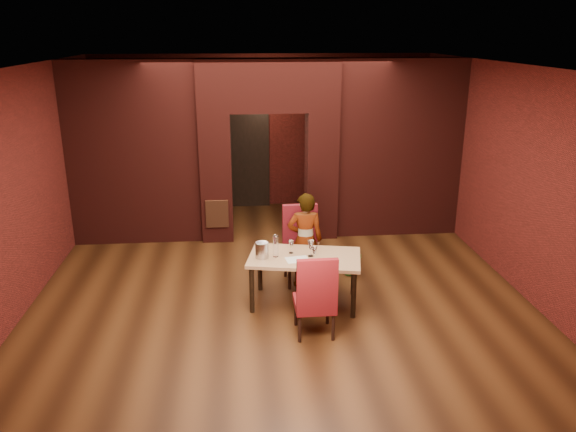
# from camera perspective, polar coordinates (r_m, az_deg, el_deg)

# --- Properties ---
(floor) EXTENTS (8.00, 8.00, 0.00)m
(floor) POSITION_cam_1_polar(r_m,az_deg,el_deg) (8.66, -1.06, -6.59)
(floor) COLOR #442511
(floor) RESTS_ON ground
(ceiling) EXTENTS (7.00, 8.00, 0.04)m
(ceiling) POSITION_cam_1_polar(r_m,az_deg,el_deg) (7.86, -1.20, 15.05)
(ceiling) COLOR silver
(ceiling) RESTS_ON ground
(wall_back) EXTENTS (7.00, 0.04, 3.20)m
(wall_back) POSITION_cam_1_polar(r_m,az_deg,el_deg) (12.02, -2.52, 8.53)
(wall_back) COLOR maroon
(wall_back) RESTS_ON ground
(wall_front) EXTENTS (7.00, 0.04, 3.20)m
(wall_front) POSITION_cam_1_polar(r_m,az_deg,el_deg) (4.39, 2.70, -9.66)
(wall_front) COLOR maroon
(wall_front) RESTS_ON ground
(wall_left) EXTENTS (0.04, 8.00, 3.20)m
(wall_left) POSITION_cam_1_polar(r_m,az_deg,el_deg) (8.62, -25.06, 2.82)
(wall_left) COLOR maroon
(wall_left) RESTS_ON ground
(wall_right) EXTENTS (0.04, 8.00, 3.20)m
(wall_right) POSITION_cam_1_polar(r_m,az_deg,el_deg) (9.05, 21.60, 3.95)
(wall_right) COLOR maroon
(wall_right) RESTS_ON ground
(pillar_left) EXTENTS (0.55, 0.55, 2.30)m
(pillar_left) POSITION_cam_1_polar(r_m,az_deg,el_deg) (10.15, -7.30, 3.95)
(pillar_left) COLOR maroon
(pillar_left) RESTS_ON ground
(pillar_right) EXTENTS (0.55, 0.55, 2.30)m
(pillar_right) POSITION_cam_1_polar(r_m,az_deg,el_deg) (10.26, 3.39, 4.22)
(pillar_right) COLOR maroon
(pillar_right) RESTS_ON ground
(lintel) EXTENTS (2.45, 0.55, 0.90)m
(lintel) POSITION_cam_1_polar(r_m,az_deg,el_deg) (9.89, -2.03, 13.12)
(lintel) COLOR maroon
(lintel) RESTS_ON ground
(wing_wall_left) EXTENTS (2.28, 0.35, 3.20)m
(wing_wall_left) POSITION_cam_1_polar(r_m,az_deg,el_deg) (10.21, -15.39, 6.11)
(wing_wall_left) COLOR maroon
(wing_wall_left) RESTS_ON ground
(wing_wall_right) EXTENTS (2.28, 0.35, 3.20)m
(wing_wall_right) POSITION_cam_1_polar(r_m,az_deg,el_deg) (10.46, 11.17, 6.71)
(wing_wall_right) COLOR maroon
(wing_wall_right) RESTS_ON ground
(vent_panel) EXTENTS (0.40, 0.03, 0.50)m
(vent_panel) POSITION_cam_1_polar(r_m,az_deg,el_deg) (10.04, -7.21, 0.21)
(vent_panel) COLOR #974D2C
(vent_panel) RESTS_ON ground
(rear_door) EXTENTS (0.90, 0.08, 2.10)m
(rear_door) POSITION_cam_1_polar(r_m,az_deg,el_deg) (12.06, -4.38, 5.86)
(rear_door) COLOR black
(rear_door) RESTS_ON ground
(rear_door_frame) EXTENTS (1.02, 0.04, 2.22)m
(rear_door_frame) POSITION_cam_1_polar(r_m,az_deg,el_deg) (12.02, -4.37, 5.82)
(rear_door_frame) COLOR black
(rear_door_frame) RESTS_ON ground
(dining_table) EXTENTS (1.65, 1.14, 0.71)m
(dining_table) POSITION_cam_1_polar(r_m,az_deg,el_deg) (7.85, 1.68, -6.49)
(dining_table) COLOR tan
(dining_table) RESTS_ON ground
(chair_far) EXTENTS (0.56, 0.56, 1.17)m
(chair_far) POSITION_cam_1_polar(r_m,az_deg,el_deg) (8.41, 1.45, -3.07)
(chair_far) COLOR maroon
(chair_far) RESTS_ON ground
(chair_near) EXTENTS (0.50, 0.50, 1.09)m
(chair_near) POSITION_cam_1_polar(r_m,az_deg,el_deg) (7.04, 2.71, -7.88)
(chair_near) COLOR maroon
(chair_near) RESTS_ON ground
(person_seated) EXTENTS (0.54, 0.36, 1.44)m
(person_seated) POSITION_cam_1_polar(r_m,az_deg,el_deg) (8.26, 1.74, -2.46)
(person_seated) COLOR white
(person_seated) RESTS_ON ground
(wine_glass_a) EXTENTS (0.07, 0.07, 0.18)m
(wine_glass_a) POSITION_cam_1_polar(r_m,az_deg,el_deg) (7.78, 0.32, -3.15)
(wine_glass_a) COLOR white
(wine_glass_a) RESTS_ON dining_table
(wine_glass_b) EXTENTS (0.09, 0.09, 0.23)m
(wine_glass_b) POSITION_cam_1_polar(r_m,az_deg,el_deg) (7.67, 2.34, -3.30)
(wine_glass_b) COLOR white
(wine_glass_b) RESTS_ON dining_table
(wine_glass_c) EXTENTS (0.08, 0.08, 0.19)m
(wine_glass_c) POSITION_cam_1_polar(r_m,az_deg,el_deg) (7.56, 2.70, -3.78)
(wine_glass_c) COLOR white
(wine_glass_c) RESTS_ON dining_table
(tasting_sheet) EXTENTS (0.34, 0.27, 0.00)m
(tasting_sheet) POSITION_cam_1_polar(r_m,az_deg,el_deg) (7.59, 0.96, -4.44)
(tasting_sheet) COLOR silver
(tasting_sheet) RESTS_ON dining_table
(wine_bucket) EXTENTS (0.18, 0.18, 0.22)m
(wine_bucket) POSITION_cam_1_polar(r_m,az_deg,el_deg) (7.62, -2.66, -3.49)
(wine_bucket) COLOR #A9A9B0
(wine_bucket) RESTS_ON dining_table
(water_bottle) EXTENTS (0.07, 0.07, 0.32)m
(water_bottle) POSITION_cam_1_polar(r_m,az_deg,el_deg) (7.64, -1.26, -3.03)
(water_bottle) COLOR white
(water_bottle) RESTS_ON dining_table
(potted_plant) EXTENTS (0.38, 0.35, 0.37)m
(potted_plant) POSITION_cam_1_polar(r_m,az_deg,el_deg) (8.86, 6.38, -4.82)
(potted_plant) COLOR #2A6E27
(potted_plant) RESTS_ON ground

